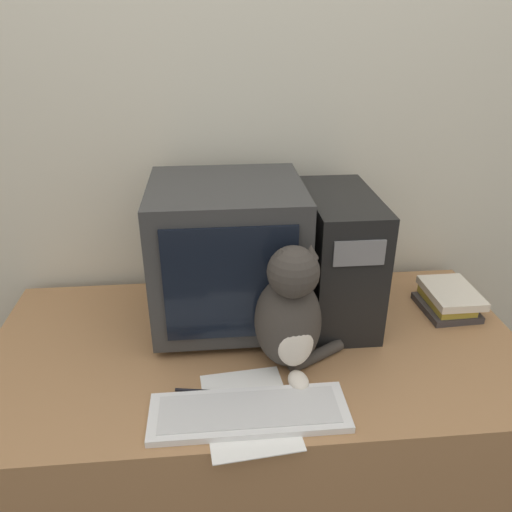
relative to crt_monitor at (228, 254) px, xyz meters
name	(u,v)px	position (x,y,z in m)	size (l,w,h in m)	color
wall_back	(244,126)	(0.07, 0.32, 0.31)	(7.00, 0.05, 2.50)	beige
desk	(257,433)	(0.07, -0.14, -0.58)	(1.55, 0.79, 0.71)	#9E7047
crt_monitor	(228,254)	(0.00, 0.00, 0.00)	(0.44, 0.40, 0.44)	#333333
computer_tower	(338,257)	(0.34, 0.01, -0.03)	(0.20, 0.40, 0.40)	black
keyboard	(249,412)	(0.03, -0.43, -0.22)	(0.48, 0.16, 0.02)	silver
cat	(290,314)	(0.15, -0.24, -0.07)	(0.27, 0.26, 0.37)	#38332D
book_stack	(448,300)	(0.71, -0.01, -0.19)	(0.17, 0.21, 0.07)	#383333
pen	(203,391)	(-0.08, -0.34, -0.22)	(0.14, 0.03, 0.01)	black
paper_sheet	(248,410)	(0.03, -0.41, -0.23)	(0.24, 0.32, 0.00)	white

